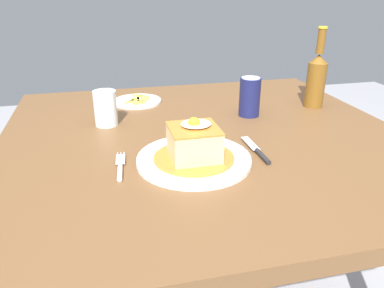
% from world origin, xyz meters
% --- Properties ---
extents(dining_table, '(1.13, 1.10, 0.76)m').
position_xyz_m(dining_table, '(0.00, 0.00, 0.65)').
color(dining_table, brown).
rests_on(dining_table, ground_plane).
extents(main_plate, '(0.28, 0.28, 0.02)m').
position_xyz_m(main_plate, '(-0.07, -0.17, 0.77)').
color(main_plate, white).
rests_on(main_plate, dining_table).
extents(sandwich_meal, '(0.19, 0.19, 0.10)m').
position_xyz_m(sandwich_meal, '(-0.07, -0.17, 0.81)').
color(sandwich_meal, orange).
rests_on(sandwich_meal, main_plate).
extents(fork, '(0.03, 0.14, 0.01)m').
position_xyz_m(fork, '(-0.25, -0.17, 0.76)').
color(fork, silver).
rests_on(fork, dining_table).
extents(knife, '(0.02, 0.17, 0.01)m').
position_xyz_m(knife, '(0.09, -0.16, 0.76)').
color(knife, '#262628').
rests_on(knife, dining_table).
extents(soda_can, '(0.07, 0.07, 0.12)m').
position_xyz_m(soda_can, '(0.18, 0.12, 0.82)').
color(soda_can, '#191E51').
rests_on(soda_can, dining_table).
extents(beer_bottle_amber, '(0.06, 0.06, 0.27)m').
position_xyz_m(beer_bottle_amber, '(0.43, 0.16, 0.86)').
color(beer_bottle_amber, brown).
rests_on(beer_bottle_amber, dining_table).
extents(drinking_glass, '(0.07, 0.07, 0.10)m').
position_xyz_m(drinking_glass, '(-0.27, 0.14, 0.80)').
color(drinking_glass, silver).
rests_on(drinking_glass, dining_table).
extents(side_plate_fries, '(0.17, 0.17, 0.02)m').
position_xyz_m(side_plate_fries, '(-0.16, 0.35, 0.76)').
color(side_plate_fries, white).
rests_on(side_plate_fries, dining_table).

